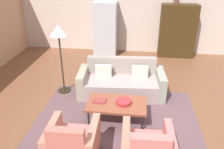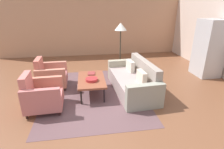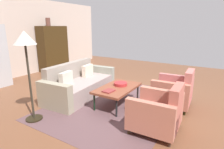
% 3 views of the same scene
% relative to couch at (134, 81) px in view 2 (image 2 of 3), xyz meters
% --- Properties ---
extents(ground_plane, '(10.44, 10.44, 0.00)m').
position_rel_couch_xyz_m(ground_plane, '(0.31, -1.06, -0.29)').
color(ground_plane, brown).
extents(wall_left, '(0.12, 8.47, 2.80)m').
position_rel_couch_xyz_m(wall_left, '(-4.04, -1.06, 1.11)').
color(wall_left, tan).
rests_on(wall_left, ground).
extents(area_rug, '(3.40, 2.60, 0.01)m').
position_rel_couch_xyz_m(area_rug, '(0.01, -1.14, -0.28)').
color(area_rug, brown).
rests_on(area_rug, ground).
extents(couch, '(2.16, 1.04, 0.86)m').
position_rel_couch_xyz_m(couch, '(0.00, 0.00, 0.00)').
color(couch, gray).
rests_on(couch, ground).
extents(coffee_table, '(1.20, 0.70, 0.44)m').
position_rel_couch_xyz_m(coffee_table, '(0.01, -1.19, 0.11)').
color(coffee_table, black).
rests_on(coffee_table, ground).
extents(armchair_left, '(0.82, 0.82, 0.88)m').
position_rel_couch_xyz_m(armchair_left, '(-0.59, -2.35, 0.06)').
color(armchair_left, '#302716').
rests_on(armchair_left, ground).
extents(armchair_right, '(0.83, 0.83, 0.88)m').
position_rel_couch_xyz_m(armchair_right, '(0.61, -2.35, 0.06)').
color(armchair_right, '#332720').
rests_on(armchair_right, ground).
extents(fruit_bowl, '(0.31, 0.31, 0.07)m').
position_rel_couch_xyz_m(fruit_bowl, '(0.15, -1.19, 0.18)').
color(fruit_bowl, '#AA2A2D').
rests_on(fruit_bowl, coffee_table).
extents(book_stack, '(0.27, 0.21, 0.03)m').
position_rel_couch_xyz_m(book_stack, '(-0.35, -1.17, 0.16)').
color(book_stack, maroon).
rests_on(book_stack, coffee_table).
extents(refrigerator, '(0.80, 0.73, 1.85)m').
position_rel_couch_xyz_m(refrigerator, '(-0.81, 2.73, 0.64)').
color(refrigerator, '#B7BABF').
rests_on(refrigerator, ground).
extents(floor_lamp, '(0.40, 0.40, 1.72)m').
position_rel_couch_xyz_m(floor_lamp, '(-1.47, -0.12, 1.16)').
color(floor_lamp, black).
rests_on(floor_lamp, ground).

